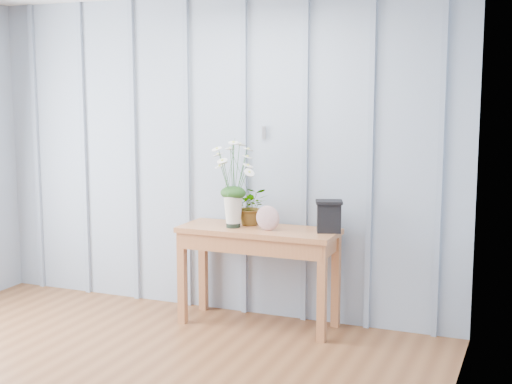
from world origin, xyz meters
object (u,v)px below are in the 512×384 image
at_px(sideboard, 259,243).
at_px(daisy_vase, 233,171).
at_px(felt_disc_vessel, 268,218).
at_px(carved_box, 329,216).

distance_m(sideboard, daisy_vase, 0.57).
bearing_deg(daisy_vase, sideboard, 13.18).
relative_size(felt_disc_vessel, carved_box, 0.80).
distance_m(felt_disc_vessel, carved_box, 0.45).
distance_m(daisy_vase, felt_disc_vessel, 0.44).
bearing_deg(carved_box, felt_disc_vessel, -164.97).
xyz_separation_m(sideboard, felt_disc_vessel, (0.10, -0.06, 0.21)).
relative_size(sideboard, felt_disc_vessel, 6.41).
relative_size(sideboard, carved_box, 5.15).
height_order(sideboard, felt_disc_vessel, felt_disc_vessel).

